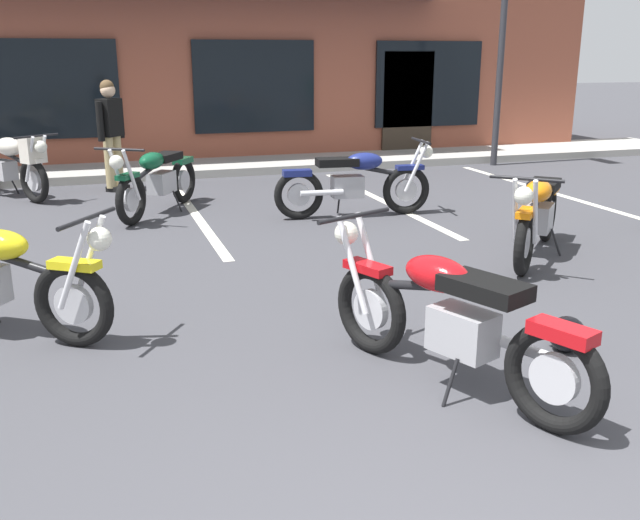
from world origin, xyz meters
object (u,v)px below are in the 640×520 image
Objects in this scene: motorcycle_foreground_classic at (450,317)px; motorcycle_blue_standard at (355,181)px; motorcycle_orange_scrambler at (538,214)px; helmet_on_pavement at (567,334)px; motorcycle_red_sportbike at (157,179)px; motorcycle_black_cruiser at (9,162)px; person_in_shorts_foreground at (111,129)px.

motorcycle_foreground_classic is 0.95× the size of motorcycle_blue_standard.
motorcycle_orange_scrambler reaches higher than helmet_on_pavement.
helmet_on_pavement is at bearing -91.49° from motorcycle_blue_standard.
motorcycle_red_sportbike is (-1.23, 5.73, 0.00)m from motorcycle_foreground_classic.
motorcycle_black_cruiser is 1.09× the size of person_in_shorts_foreground.
motorcycle_orange_scrambler is 6.43× the size of helmet_on_pavement.
motorcycle_red_sportbike is 2.60m from motorcycle_blue_standard.
person_in_shorts_foreground is at bearing 102.62° from motorcycle_foreground_classic.
motorcycle_foreground_classic is 7.68× the size of helmet_on_pavement.
motorcycle_blue_standard is at bearing 114.79° from motorcycle_orange_scrambler.
motorcycle_red_sportbike and motorcycle_orange_scrambler have the same top height.
motorcycle_orange_scrambler is (1.10, -2.38, 0.00)m from motorcycle_blue_standard.
motorcycle_foreground_classic is 4.90m from motorcycle_blue_standard.
motorcycle_blue_standard is at bearing -31.93° from motorcycle_black_cruiser.
motorcycle_red_sportbike is 1.10× the size of person_in_shorts_foreground.
motorcycle_foreground_classic is at bearing -77.91° from motorcycle_red_sportbike.
motorcycle_foreground_classic is 3.29m from motorcycle_orange_scrambler.
motorcycle_black_cruiser is (-3.17, 7.46, 0.07)m from motorcycle_foreground_classic.
motorcycle_red_sportbike and motorcycle_blue_standard have the same top height.
motorcycle_foreground_classic reaches higher than helmet_on_pavement.
motorcycle_red_sportbike is 5.98m from helmet_on_pavement.
person_in_shorts_foreground is (-3.99, 5.24, 0.49)m from motorcycle_orange_scrambler.
motorcycle_red_sportbike reaches higher than helmet_on_pavement.
motorcycle_black_cruiser is at bearing 113.00° from motorcycle_foreground_classic.
motorcycle_foreground_classic and motorcycle_blue_standard have the same top height.
person_in_shorts_foreground is 6.44× the size of helmet_on_pavement.
helmet_on_pavement is (-0.12, -4.53, -0.33)m from motorcycle_blue_standard.
motorcycle_blue_standard is 8.11× the size of helmet_on_pavement.
motorcycle_black_cruiser is at bearing 120.29° from helmet_on_pavement.
person_in_shorts_foreground reaches higher than motorcycle_red_sportbike.
motorcycle_orange_scrambler is at bearing -43.06° from motorcycle_black_cruiser.
motorcycle_blue_standard is (4.35, -2.71, -0.07)m from motorcycle_black_cruiser.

